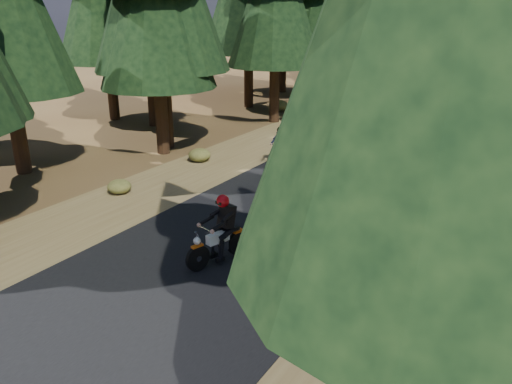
% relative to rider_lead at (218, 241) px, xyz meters
% --- Properties ---
extents(ground, '(120.00, 120.00, 0.00)m').
position_rel_rider_lead_xyz_m(ground, '(-0.17, 0.47, -0.55)').
color(ground, '#452D18').
rests_on(ground, ground).
extents(road, '(6.00, 100.00, 0.01)m').
position_rel_rider_lead_xyz_m(road, '(-0.17, 5.47, -0.54)').
color(road, black).
rests_on(road, ground).
extents(shoulder_l, '(3.20, 100.00, 0.01)m').
position_rel_rider_lead_xyz_m(shoulder_l, '(-4.77, 5.47, -0.55)').
color(shoulder_l, brown).
rests_on(shoulder_l, ground).
extents(shoulder_r, '(3.20, 100.00, 0.01)m').
position_rel_rider_lead_xyz_m(shoulder_r, '(4.43, 5.47, -0.55)').
color(shoulder_r, brown).
rests_on(shoulder_r, ground).
extents(understory_shrubs, '(16.36, 31.26, 0.65)m').
position_rel_rider_lead_xyz_m(understory_shrubs, '(1.10, 8.03, -0.27)').
color(understory_shrubs, '#474C1E').
rests_on(understory_shrubs, ground).
extents(rider_lead, '(1.04, 1.91, 1.63)m').
position_rel_rider_lead_xyz_m(rider_lead, '(0.00, 0.00, 0.00)').
color(rider_lead, white).
rests_on(rider_lead, road).
extents(rider_follow, '(0.76, 1.66, 1.43)m').
position_rel_rider_lead_xyz_m(rider_follow, '(-2.57, 7.62, -0.06)').
color(rider_follow, '#9C0A0F').
rests_on(rider_follow, road).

